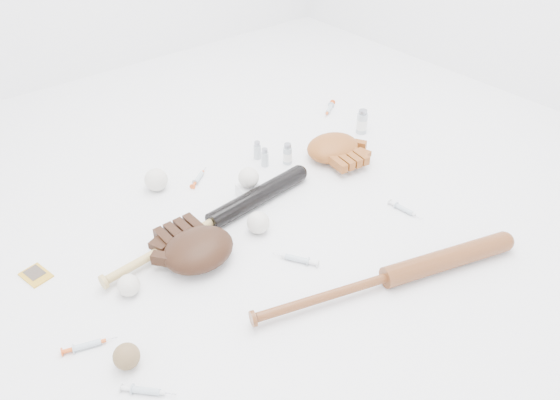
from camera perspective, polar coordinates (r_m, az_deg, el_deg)
bat_dark at (r=1.79m, az=-7.01°, el=-2.20°), size 0.85×0.13×0.06m
bat_wood at (r=1.61m, az=11.18°, el=-7.93°), size 0.86×0.32×0.06m
glove_dark at (r=1.66m, az=-8.51°, el=-5.10°), size 0.27×0.27×0.10m
glove_tan at (r=2.14m, az=5.54°, el=5.49°), size 0.29×0.29×0.09m
trading_card at (r=1.78m, az=-24.15°, el=-7.18°), size 0.08×0.10×0.01m
pedestal at (r=1.93m, az=-3.24°, el=0.97°), size 0.08×0.08×0.04m
baseball_on_pedestal at (r=1.90m, az=-3.30°, el=2.36°), size 0.07×0.07×0.07m
baseball_left at (r=1.62m, az=-15.53°, el=-8.59°), size 0.06×0.06×0.06m
baseball_upper at (r=2.00m, az=-12.81°, el=2.08°), size 0.08×0.08×0.08m
baseball_mid at (r=1.76m, az=-2.28°, el=-2.38°), size 0.07×0.07×0.07m
baseball_aged at (r=1.45m, az=-15.75°, el=-15.45°), size 0.07×0.07×0.07m
syringe_0 at (r=1.53m, az=-19.47°, el=-14.11°), size 0.15×0.07×0.02m
syringe_1 at (r=1.67m, az=1.76°, el=-6.18°), size 0.11×0.15×0.02m
syringe_2 at (r=2.04m, az=-8.49°, el=2.32°), size 0.13×0.11×0.02m
syringe_3 at (r=1.91m, az=12.85°, el=-0.97°), size 0.04×0.15×0.02m
syringe_4 at (r=2.50m, az=5.16°, el=9.46°), size 0.16×0.12×0.02m
syringe_5 at (r=1.41m, az=-13.81°, el=-18.79°), size 0.12×0.13×0.02m
vial_0 at (r=2.08m, az=-1.60°, el=4.49°), size 0.03×0.03×0.07m
vial_1 at (r=2.13m, az=-2.38°, el=5.24°), size 0.03×0.03×0.07m
vial_2 at (r=2.09m, az=0.79°, el=4.87°), size 0.03×0.03×0.09m
vial_3 at (r=2.32m, az=8.57°, el=8.13°), size 0.04×0.04×0.10m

